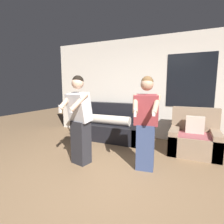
{
  "coord_description": "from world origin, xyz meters",
  "views": [
    {
      "loc": [
        1.12,
        -2.02,
        1.42
      ],
      "look_at": [
        -0.11,
        0.69,
        0.97
      ],
      "focal_mm": 28.0,
      "sensor_mm": 36.0,
      "label": 1
    }
  ],
  "objects_px": {
    "couch": "(113,127)",
    "side_table": "(79,114)",
    "person_right": "(146,124)",
    "armchair": "(194,138)",
    "person_left": "(80,120)"
  },
  "relations": [
    {
      "from": "couch",
      "to": "person_right",
      "type": "xyz_separation_m",
      "value": [
        1.24,
        -1.42,
        0.48
      ]
    },
    {
      "from": "armchair",
      "to": "side_table",
      "type": "bearing_deg",
      "value": 172.18
    },
    {
      "from": "couch",
      "to": "armchair",
      "type": "height_order",
      "value": "armchair"
    },
    {
      "from": "person_left",
      "to": "person_right",
      "type": "relative_size",
      "value": 1.01
    },
    {
      "from": "couch",
      "to": "side_table",
      "type": "height_order",
      "value": "couch"
    },
    {
      "from": "person_right",
      "to": "side_table",
      "type": "bearing_deg",
      "value": 146.83
    },
    {
      "from": "armchair",
      "to": "side_table",
      "type": "relative_size",
      "value": 1.18
    },
    {
      "from": "couch",
      "to": "armchair",
      "type": "xyz_separation_m",
      "value": [
        2.01,
        -0.23,
        -0.01
      ]
    },
    {
      "from": "couch",
      "to": "side_table",
      "type": "relative_size",
      "value": 2.37
    },
    {
      "from": "person_right",
      "to": "armchair",
      "type": "bearing_deg",
      "value": 57.33
    },
    {
      "from": "couch",
      "to": "person_right",
      "type": "relative_size",
      "value": 1.24
    },
    {
      "from": "side_table",
      "to": "person_left",
      "type": "distance_m",
      "value": 2.37
    },
    {
      "from": "couch",
      "to": "side_table",
      "type": "distance_m",
      "value": 1.32
    },
    {
      "from": "couch",
      "to": "person_left",
      "type": "xyz_separation_m",
      "value": [
        0.1,
        -1.69,
        0.49
      ]
    },
    {
      "from": "person_right",
      "to": "couch",
      "type": "bearing_deg",
      "value": 131.04
    }
  ]
}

